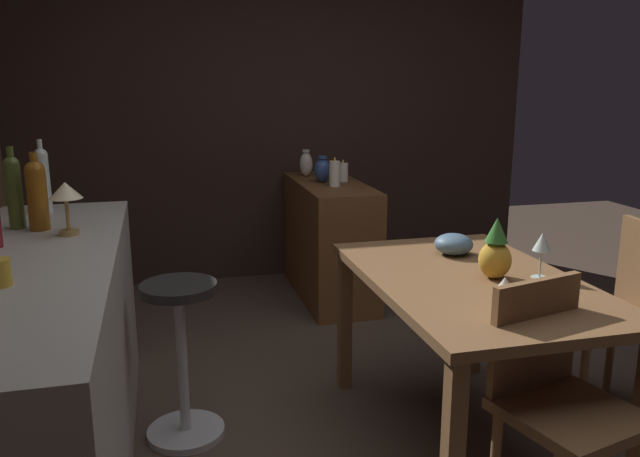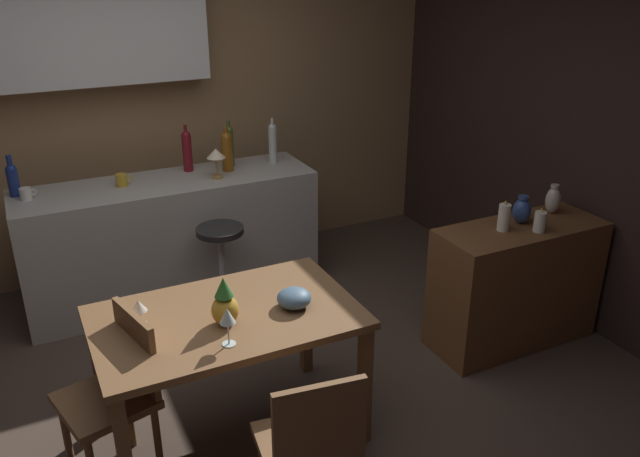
# 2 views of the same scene
# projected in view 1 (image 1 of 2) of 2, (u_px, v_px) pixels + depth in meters

# --- Properties ---
(ground_plane) EXTENTS (9.00, 9.00, 0.00)m
(ground_plane) POSITION_uv_depth(u_px,v_px,m) (413.00, 440.00, 2.76)
(ground_plane) COLOR #47382D
(wall_side_right) EXTENTS (0.10, 4.40, 2.60)m
(wall_side_right) POSITION_uv_depth(u_px,v_px,m) (251.00, 108.00, 4.79)
(wall_side_right) COLOR #33231E
(wall_side_right) RESTS_ON ground_plane
(dining_table) EXTENTS (1.31, 0.81, 0.74)m
(dining_table) POSITION_uv_depth(u_px,v_px,m) (471.00, 299.00, 2.61)
(dining_table) COLOR brown
(dining_table) RESTS_ON ground_plane
(kitchen_counter) EXTENTS (2.10, 0.60, 0.90)m
(kitchen_counter) POSITION_uv_depth(u_px,v_px,m) (41.00, 375.00, 2.38)
(kitchen_counter) COLOR #B2ADA3
(kitchen_counter) RESTS_ON ground_plane
(sideboard_cabinet) EXTENTS (1.10, 0.44, 0.82)m
(sideboard_cabinet) POSITION_uv_depth(u_px,v_px,m) (330.00, 240.00, 4.50)
(sideboard_cabinet) COLOR brown
(sideboard_cabinet) RESTS_ON ground_plane
(chair_near_window) EXTENTS (0.48, 0.48, 0.87)m
(chair_near_window) POSITION_uv_depth(u_px,v_px,m) (557.00, 398.00, 2.12)
(chair_near_window) COLOR brown
(chair_near_window) RESTS_ON ground_plane
(chair_by_doorway) EXTENTS (0.45, 0.45, 0.90)m
(chair_by_doorway) POSITION_uv_depth(u_px,v_px,m) (617.00, 309.00, 2.92)
(chair_by_doorway) COLOR brown
(chair_by_doorway) RESTS_ON ground_plane
(bar_stool) EXTENTS (0.34, 0.34, 0.70)m
(bar_stool) POSITION_uv_depth(u_px,v_px,m) (182.00, 356.00, 2.72)
(bar_stool) COLOR #262323
(bar_stool) RESTS_ON ground_plane
(wine_glass_left) EXTENTS (0.07, 0.07, 0.19)m
(wine_glass_left) POSITION_uv_depth(u_px,v_px,m) (542.00, 243.00, 2.55)
(wine_glass_left) COLOR silver
(wine_glass_left) RESTS_ON dining_table
(wine_glass_right) EXTENTS (0.08, 0.08, 0.13)m
(wine_glass_right) POSITION_uv_depth(u_px,v_px,m) (505.00, 287.00, 2.17)
(wine_glass_right) COLOR silver
(wine_glass_right) RESTS_ON dining_table
(pineapple_centerpiece) EXTENTS (0.13, 0.13, 0.25)m
(pineapple_centerpiece) POSITION_uv_depth(u_px,v_px,m) (495.00, 253.00, 2.56)
(pineapple_centerpiece) COLOR gold
(pineapple_centerpiece) RESTS_ON dining_table
(fruit_bowl) EXTENTS (0.18, 0.18, 0.10)m
(fruit_bowl) POSITION_uv_depth(u_px,v_px,m) (454.00, 244.00, 2.91)
(fruit_bowl) COLOR slate
(fruit_bowl) RESTS_ON dining_table
(wine_bottle_amber) EXTENTS (0.08, 0.08, 0.33)m
(wine_bottle_amber) POSITION_uv_depth(u_px,v_px,m) (37.00, 192.00, 2.67)
(wine_bottle_amber) COLOR #8C5114
(wine_bottle_amber) RESTS_ON kitchen_counter
(wine_bottle_olive) EXTENTS (0.07, 0.07, 0.35)m
(wine_bottle_olive) POSITION_uv_depth(u_px,v_px,m) (14.00, 189.00, 2.69)
(wine_bottle_olive) COLOR #475623
(wine_bottle_olive) RESTS_ON kitchen_counter
(wine_bottle_clear) EXTENTS (0.06, 0.06, 0.35)m
(wine_bottle_clear) POSITION_uv_depth(u_px,v_px,m) (43.00, 178.00, 3.01)
(wine_bottle_clear) COLOR silver
(wine_bottle_clear) RESTS_ON kitchen_counter
(counter_lamp) EXTENTS (0.13, 0.13, 0.22)m
(counter_lamp) POSITION_uv_depth(u_px,v_px,m) (66.00, 195.00, 2.58)
(counter_lamp) COLOR #A58447
(counter_lamp) RESTS_ON kitchen_counter
(pillar_candle_tall) EXTENTS (0.07, 0.07, 0.15)m
(pillar_candle_tall) POSITION_uv_depth(u_px,v_px,m) (343.00, 172.00, 4.45)
(pillar_candle_tall) COLOR white
(pillar_candle_tall) RESTS_ON sideboard_cabinet
(pillar_candle_short) EXTENTS (0.07, 0.07, 0.19)m
(pillar_candle_short) POSITION_uv_depth(u_px,v_px,m) (335.00, 174.00, 4.24)
(pillar_candle_short) COLOR white
(pillar_candle_short) RESTS_ON sideboard_cabinet
(vase_ceramic_ivory) EXTENTS (0.10, 0.10, 0.20)m
(vase_ceramic_ivory) POSITION_uv_depth(u_px,v_px,m) (306.00, 164.00, 4.67)
(vase_ceramic_ivory) COLOR beige
(vase_ceramic_ivory) RESTS_ON sideboard_cabinet
(vase_ceramic_blue) EXTENTS (0.12, 0.12, 0.18)m
(vase_ceramic_blue) POSITION_uv_depth(u_px,v_px,m) (322.00, 170.00, 4.40)
(vase_ceramic_blue) COLOR #334C8C
(vase_ceramic_blue) RESTS_ON sideboard_cabinet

